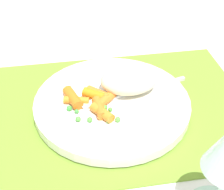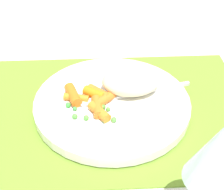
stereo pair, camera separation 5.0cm
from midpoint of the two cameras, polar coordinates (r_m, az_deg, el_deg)
ground_plane at (r=0.58m, az=-2.47°, el=-2.68°), size 2.40×2.40×0.00m
placemat at (r=0.58m, az=-2.48°, el=-2.45°), size 0.49×0.33×0.01m
plate at (r=0.57m, az=-2.51°, el=-1.56°), size 0.27×0.27×0.02m
rice_mound at (r=0.58m, az=0.42°, el=2.50°), size 0.10×0.07×0.04m
carrot_portion at (r=0.56m, az=-6.04°, el=-1.04°), size 0.09×0.09×0.02m
pea_scatter at (r=0.54m, az=-5.93°, el=-2.89°), size 0.08×0.08×0.01m
fork at (r=0.57m, az=-0.33°, el=-0.04°), size 0.20×0.06×0.01m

